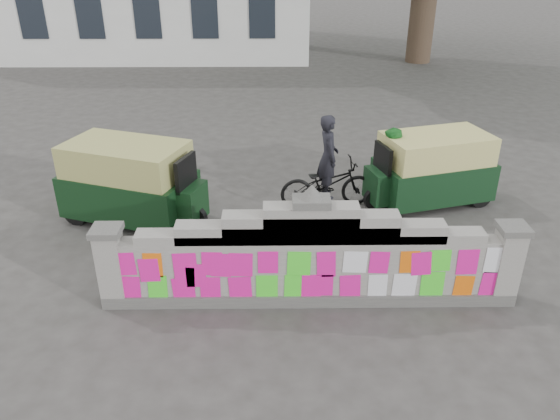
{
  "coord_description": "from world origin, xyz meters",
  "views": [
    {
      "loc": [
        -0.54,
        -7.05,
        5.19
      ],
      "look_at": [
        -0.44,
        1.0,
        1.1
      ],
      "focal_mm": 35.0,
      "sensor_mm": 36.0,
      "label": 1
    }
  ],
  "objects_px": {
    "cyclist_bike": "(327,184)",
    "cyclist_rider": "(328,168)",
    "rickshaw_left": "(132,182)",
    "pedestrian": "(391,168)",
    "rickshaw_right": "(431,168)"
  },
  "relations": [
    {
      "from": "rickshaw_right",
      "to": "cyclist_bike",
      "type": "bearing_deg",
      "value": -11.28
    },
    {
      "from": "cyclist_bike",
      "to": "rickshaw_left",
      "type": "relative_size",
      "value": 0.66
    },
    {
      "from": "rickshaw_right",
      "to": "pedestrian",
      "type": "bearing_deg",
      "value": -8.99
    },
    {
      "from": "pedestrian",
      "to": "rickshaw_right",
      "type": "xyz_separation_m",
      "value": [
        0.86,
        0.1,
        -0.05
      ]
    },
    {
      "from": "pedestrian",
      "to": "rickshaw_left",
      "type": "bearing_deg",
      "value": -114.95
    },
    {
      "from": "cyclist_bike",
      "to": "rickshaw_right",
      "type": "relative_size",
      "value": 0.7
    },
    {
      "from": "cyclist_rider",
      "to": "rickshaw_left",
      "type": "height_order",
      "value": "cyclist_rider"
    },
    {
      "from": "cyclist_bike",
      "to": "pedestrian",
      "type": "bearing_deg",
      "value": -94.72
    },
    {
      "from": "cyclist_bike",
      "to": "rickshaw_left",
      "type": "bearing_deg",
      "value": 90.19
    },
    {
      "from": "rickshaw_right",
      "to": "cyclist_rider",
      "type": "bearing_deg",
      "value": -11.28
    },
    {
      "from": "cyclist_rider",
      "to": "rickshaw_right",
      "type": "bearing_deg",
      "value": -93.24
    },
    {
      "from": "cyclist_bike",
      "to": "cyclist_rider",
      "type": "xyz_separation_m",
      "value": [
        0.0,
        0.0,
        0.36
      ]
    },
    {
      "from": "pedestrian",
      "to": "cyclist_rider",
      "type": "bearing_deg",
      "value": -118.62
    },
    {
      "from": "rickshaw_left",
      "to": "rickshaw_right",
      "type": "relative_size",
      "value": 1.06
    },
    {
      "from": "rickshaw_left",
      "to": "rickshaw_right",
      "type": "bearing_deg",
      "value": 26.39
    }
  ]
}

